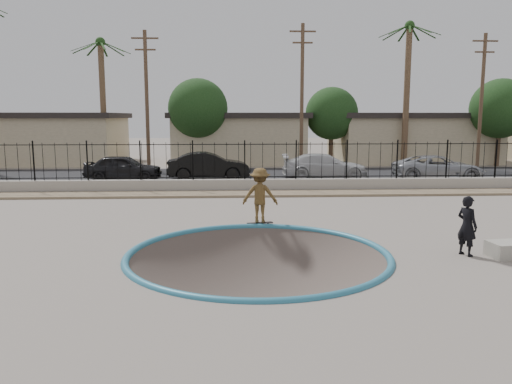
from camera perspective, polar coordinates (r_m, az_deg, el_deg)
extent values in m
cube|color=gray|center=(26.20, -1.39, -1.76)|extent=(120.00, 120.00, 2.20)
torus|color=teal|center=(13.29, 0.23, -7.21)|extent=(7.04, 7.04, 0.20)
cube|color=#9D8567|center=(23.25, -1.20, -0.21)|extent=(42.00, 1.60, 0.11)
cube|color=#A0988C|center=(24.30, -1.29, 0.76)|extent=(42.00, 0.45, 0.60)
cube|color=black|center=(24.25, -1.29, 1.74)|extent=(40.00, 0.04, 0.03)
cube|color=black|center=(24.11, -1.31, 5.47)|extent=(40.00, 0.04, 0.04)
cube|color=black|center=(30.98, -1.67, 1.94)|extent=(90.00, 8.00, 0.04)
cube|color=tan|center=(42.76, -22.64, 5.45)|extent=(11.00, 8.00, 3.50)
cube|color=#292321|center=(42.72, -22.79, 8.06)|extent=(11.60, 8.60, 0.40)
cube|color=tan|center=(40.31, -2.01, 5.96)|extent=(10.00, 8.00, 3.50)
cube|color=#292321|center=(40.27, -2.02, 8.73)|extent=(10.60, 8.60, 0.40)
cube|color=tan|center=(42.91, 17.13, 5.74)|extent=(12.00, 8.00, 3.50)
cube|color=#292321|center=(42.87, 17.24, 8.35)|extent=(12.60, 8.60, 0.40)
cylinder|color=brown|center=(38.89, -17.07, 9.54)|extent=(0.44, 0.44, 9.00)
sphere|color=#1E4016|center=(39.25, -17.37, 16.05)|extent=(0.70, 0.70, 0.70)
cylinder|color=brown|center=(37.99, 16.82, 10.34)|extent=(0.44, 0.44, 10.00)
sphere|color=#1E4016|center=(38.48, 17.16, 17.72)|extent=(0.70, 0.70, 0.70)
cylinder|color=#473323|center=(33.20, -12.36, 9.94)|extent=(0.24, 0.24, 9.00)
cube|color=#473323|center=(33.54, -12.59, 16.78)|extent=(1.70, 0.10, 0.10)
cube|color=#473323|center=(33.45, -12.55, 15.60)|extent=(1.30, 0.10, 0.10)
cylinder|color=#473323|center=(33.12, 5.26, 10.54)|extent=(0.24, 0.24, 9.50)
cube|color=#473323|center=(33.54, 5.37, 17.81)|extent=(1.70, 0.10, 0.10)
cube|color=#473323|center=(33.43, 5.35, 16.63)|extent=(1.30, 0.10, 0.10)
cylinder|color=#473323|center=(36.80, 24.34, 9.24)|extent=(0.24, 0.24, 9.00)
cube|color=#473323|center=(37.11, 24.74, 15.41)|extent=(1.70, 0.10, 0.10)
cube|color=#473323|center=(37.02, 24.67, 14.34)|extent=(1.30, 0.10, 0.10)
cylinder|color=#473323|center=(36.89, -6.59, 5.27)|extent=(0.34, 0.34, 3.00)
sphere|color=#143311|center=(36.84, -6.66, 9.46)|extent=(4.32, 4.32, 4.32)
cylinder|color=#473323|center=(38.61, 8.55, 5.19)|extent=(0.34, 0.34, 2.75)
sphere|color=#143311|center=(38.55, 8.63, 8.87)|extent=(3.96, 3.96, 3.96)
cylinder|color=#473323|center=(40.90, 25.90, 4.79)|extent=(0.34, 0.34, 3.00)
sphere|color=#143311|center=(40.85, 26.16, 8.56)|extent=(4.32, 4.32, 4.32)
imported|color=olive|center=(16.71, 0.46, -0.70)|extent=(1.27, 0.85, 1.83)
cube|color=black|center=(16.87, 0.46, -3.55)|extent=(0.91, 0.42, 0.02)
cylinder|color=silver|center=(16.72, -0.44, -3.80)|extent=(0.06, 0.05, 0.06)
cylinder|color=silver|center=(16.87, -0.59, -3.68)|extent=(0.06, 0.05, 0.06)
cylinder|color=silver|center=(16.89, 1.51, -3.67)|extent=(0.06, 0.05, 0.06)
cylinder|color=silver|center=(17.04, 1.34, -3.56)|extent=(0.06, 0.05, 0.06)
imported|color=black|center=(14.20, 22.97, -3.58)|extent=(0.60, 0.69, 1.59)
imported|color=black|center=(29.19, -14.92, 2.71)|extent=(4.36, 1.92, 1.46)
imported|color=black|center=(28.93, -5.46, 3.00)|extent=(4.78, 1.91, 1.55)
imported|color=silver|center=(29.43, 7.86, 2.95)|extent=(5.08, 2.34, 1.44)
imported|color=#999BA1|center=(30.26, 20.13, 2.63)|extent=(5.22, 2.70, 1.41)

